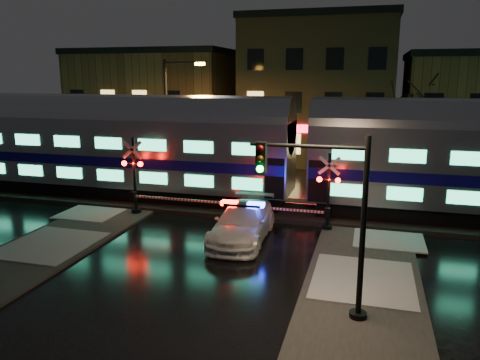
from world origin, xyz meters
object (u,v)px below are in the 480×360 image
Objects in this scene: crossing_signal_left at (140,184)px; streetlight at (171,115)px; police_car at (243,223)px; traffic_light at (332,224)px; crossing_signal_right at (320,200)px.

streetlight is (-1.17, 6.69, 3.03)m from crossing_signal_left.
police_car is 1.00× the size of traffic_light.
crossing_signal_right is 12.80m from streetlight.
police_car is 1.06× the size of crossing_signal_right.
crossing_signal_left is 7.44m from streetlight.
police_car is 6.54m from crossing_signal_left.
crossing_signal_right is 9.26m from crossing_signal_left.
traffic_light is (10.43, -8.08, 1.28)m from crossing_signal_left.
crossing_signal_left is at bearing 141.61° from traffic_light.
crossing_signal_right is at bearing 32.52° from police_car.
crossing_signal_left reaches higher than police_car.
traffic_light is at bearing -55.71° from police_car.
traffic_light is at bearing -81.72° from crossing_signal_right.
streetlight is (-7.27, 8.87, 3.93)m from police_car.
police_car is 0.68× the size of streetlight.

